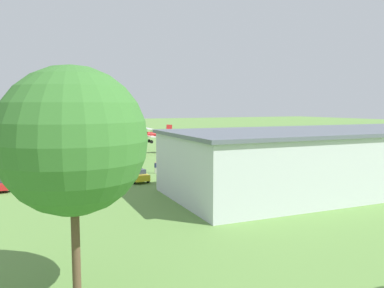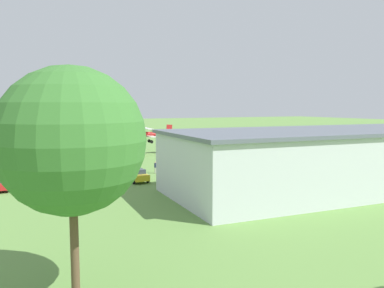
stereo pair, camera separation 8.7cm
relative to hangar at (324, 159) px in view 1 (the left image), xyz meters
name	(u,v)px [view 1 (the left image)]	position (x,y,z in m)	size (l,w,h in m)	color
ground_plane	(188,155)	(0.53, -33.55, -3.28)	(400.00, 400.00, 0.00)	#608C42
hangar	(324,159)	(0.00, 0.00, 0.00)	(34.79, 15.98, 6.54)	silver
biplane	(152,134)	(6.26, -37.39, 0.53)	(7.90, 7.72, 3.43)	#B21E1E
car_yellow	(136,175)	(16.99, -13.13, -2.47)	(2.23, 4.45, 1.53)	gold
car_black	(71,178)	(24.47, -14.03, -2.46)	(2.21, 4.19, 1.58)	black
car_red	(0,183)	(31.70, -14.70, -2.45)	(2.04, 4.38, 1.62)	red
person_watching_takeoff	(156,168)	(12.96, -17.33, -2.49)	(0.54, 0.54, 1.59)	beige
person_walking_on_apron	(322,157)	(-14.63, -15.22, -2.44)	(0.54, 0.54, 1.69)	#33723F
tree_by_windsock	(73,141)	(28.18, 13.02, 4.18)	(6.87, 6.87, 10.90)	brown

